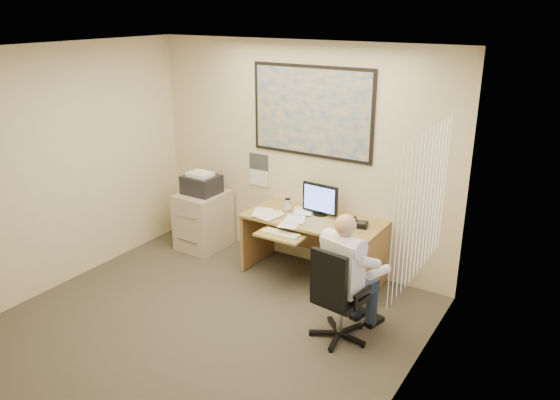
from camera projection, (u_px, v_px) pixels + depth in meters
The scene contains 8 objects.
room_shell at pixel (172, 213), 4.77m from camera, with size 4.00×4.50×2.70m.
desk at pixel (340, 248), 6.23m from camera, with size 1.60×0.97×1.11m.
world_map at pixel (311, 112), 6.29m from camera, with size 1.56×0.03×1.06m, color #1E4C93.
wall_calendar at pixel (259, 170), 6.95m from camera, with size 0.28×0.01×0.42m, color white.
window_blinds at pixel (423, 205), 4.37m from camera, with size 0.06×1.40×1.30m, color beige, non-canonical shape.
filing_cabinet at pixel (203, 215), 7.20m from camera, with size 0.55×0.66×1.04m.
office_chair at pixel (338, 313), 5.21m from camera, with size 0.66×0.66×0.98m.
person at pixel (343, 277), 5.16m from camera, with size 0.54×0.77×1.27m, color white, non-canonical shape.
Camera 1 is at (3.14, -3.29, 3.07)m, focal length 35.00 mm.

